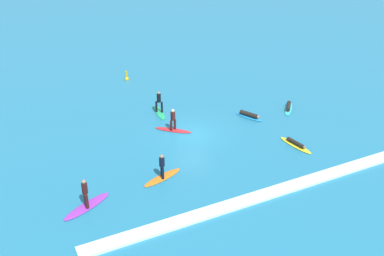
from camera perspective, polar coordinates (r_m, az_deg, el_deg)
The scene contains 10 objects.
ground_plane at distance 33.09m, azimuth -0.00°, elevation -0.77°, with size 120.00×120.00×0.00m, color teal.
surfer_on_green_board at distance 36.20m, azimuth -4.23°, elevation 2.76°, with size 1.00×2.89×1.88m.
surfer_on_yellow_board at distance 32.32m, azimuth 13.15°, elevation -2.03°, with size 0.99×2.95×0.38m.
surfer_on_red_board at distance 33.34m, azimuth -2.44°, elevation 0.49°, with size 2.48×2.35×1.78m.
surfer_on_orange_board at distance 27.90m, azimuth -3.83°, elevation -5.64°, with size 2.97×1.54×1.70m.
surfer_on_teal_board at distance 37.86m, azimuth 12.26°, elevation 2.66°, with size 2.33×2.57×0.42m.
surfer_on_blue_board at distance 35.78m, azimuth 7.33°, elevation 1.61°, with size 1.62×2.49×0.45m.
surfer_on_purple_board at distance 26.15m, azimuth -13.40°, elevation -9.05°, with size 3.21×2.08×1.85m.
marker_buoy at distance 43.45m, azimuth -8.36°, elevation 6.34°, with size 0.40×0.40×1.02m.
wave_crest at distance 26.63m, azimuth 8.52°, elevation -8.70°, with size 21.31×0.90×0.18m, color white.
Camera 1 is at (-12.87, -26.12, 15.71)m, focal length 41.61 mm.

